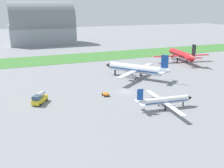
{
  "coord_description": "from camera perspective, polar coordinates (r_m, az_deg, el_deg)",
  "views": [
    {
      "loc": [
        -37.68,
        -78.59,
        28.47
      ],
      "look_at": [
        -4.57,
        1.41,
        3.0
      ],
      "focal_mm": 42.37,
      "sensor_mm": 36.0,
      "label": 1
    }
  ],
  "objects": [
    {
      "name": "grass_taxiway_strip",
      "position": [
        153.91,
        -7.96,
        5.59
      ],
      "size": [
        360.0,
        28.0,
        0.08
      ],
      "primitive_type": "cube",
      "color": "#3D7533",
      "rests_on": "ground_plane"
    },
    {
      "name": "hangar_distant",
      "position": [
        218.19,
        -14.96,
        12.22
      ],
      "size": [
        48.96,
        28.19,
        32.24
      ],
      "color": "#9399A3",
      "rests_on": "ground_plane"
    },
    {
      "name": "airplane_foreground_turboprop",
      "position": [
        77.8,
        11.18,
        -3.51
      ],
      "size": [
        18.77,
        21.89,
        6.56
      ],
      "rotation": [
        0.0,
        0.0,
        6.18
      ],
      "color": "white",
      "rests_on": "ground_plane"
    },
    {
      "name": "baggage_cart_midfield",
      "position": [
        87.43,
        -1.39,
        -2.22
      ],
      "size": [
        1.93,
        2.51,
        0.9
      ],
      "rotation": [
        0.0,
        0.0,
        4.79
      ],
      "color": "orange",
      "rests_on": "ground_plane"
    },
    {
      "name": "ground_plane",
      "position": [
        91.69,
        2.98,
        -1.72
      ],
      "size": [
        600.0,
        600.0,
        0.0
      ],
      "primitive_type": "plane",
      "color": "gray"
    },
    {
      "name": "airplane_parked_jet_far",
      "position": [
        145.62,
        14.81,
        6.15
      ],
      "size": [
        30.74,
        30.31,
        10.93
      ],
      "rotation": [
        0.0,
        0.0,
        1.38
      ],
      "color": "red",
      "rests_on": "ground_plane"
    },
    {
      "name": "fuel_truck_near_gate",
      "position": [
        83.52,
        -15.37,
        -3.0
      ],
      "size": [
        5.67,
        6.71,
        3.29
      ],
      "rotation": [
        0.0,
        0.0,
        4.11
      ],
      "color": "yellow",
      "rests_on": "ground_plane"
    },
    {
      "name": "airplane_midfield_jet",
      "position": [
        109.01,
        5.25,
        3.27
      ],
      "size": [
        25.45,
        25.78,
        10.69
      ],
      "rotation": [
        0.0,
        0.0,
        2.21
      ],
      "color": "silver",
      "rests_on": "ground_plane"
    }
  ]
}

